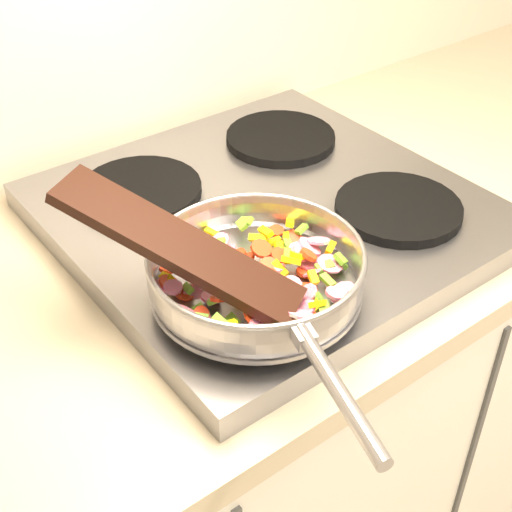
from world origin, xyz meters
TOP-DOWN VIEW (x-y plane):
  - base_cabinet at (0.00, 1.67)m, footprint 3.00×0.65m
  - cooktop at (-0.70, 1.67)m, footprint 0.60×0.60m
  - grate_fl at (-0.84, 1.52)m, footprint 0.19×0.19m
  - grate_fr at (-0.56, 1.52)m, footprint 0.19×0.19m
  - grate_bl at (-0.84, 1.81)m, footprint 0.19×0.19m
  - grate_br at (-0.56, 1.81)m, footprint 0.19×0.19m
  - saute_pan at (-0.85, 1.50)m, footprint 0.31×0.47m
  - vegetable_heap at (-0.85, 1.49)m, footprint 0.25×0.26m
  - wooden_spatula at (-0.93, 1.54)m, footprint 0.22×0.29m

SIDE VIEW (x-z plane):
  - base_cabinet at x=0.00m, z-range 0.00..0.86m
  - cooktop at x=-0.70m, z-range 0.90..0.94m
  - grate_fl at x=-0.84m, z-range 0.94..0.96m
  - grate_fr at x=-0.56m, z-range 0.94..0.96m
  - grate_bl at x=-0.84m, z-range 0.94..0.96m
  - grate_br at x=-0.56m, z-range 0.94..0.96m
  - vegetable_heap at x=-0.85m, z-range 0.95..1.00m
  - saute_pan at x=-0.85m, z-range 0.96..1.02m
  - wooden_spatula at x=-0.93m, z-range 0.97..1.10m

